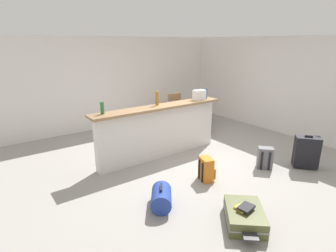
# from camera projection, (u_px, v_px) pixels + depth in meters

# --- Properties ---
(ground_plane) EXTENTS (13.00, 13.00, 0.05)m
(ground_plane) POSITION_uv_depth(u_px,v_px,m) (190.00, 157.00, 5.79)
(ground_plane) COLOR gray
(wall_back) EXTENTS (6.60, 0.10, 2.50)m
(wall_back) POSITION_uv_depth(u_px,v_px,m) (123.00, 82.00, 7.77)
(wall_back) COLOR silver
(wall_back) RESTS_ON ground_plane
(wall_right) EXTENTS (0.10, 6.00, 2.50)m
(wall_right) POSITION_uv_depth(u_px,v_px,m) (269.00, 84.00, 7.34)
(wall_right) COLOR silver
(wall_right) RESTS_ON ground_plane
(partition_half_wall) EXTENTS (2.80, 0.20, 1.05)m
(partition_half_wall) POSITION_uv_depth(u_px,v_px,m) (160.00, 133.00, 5.64)
(partition_half_wall) COLOR silver
(partition_half_wall) RESTS_ON ground_plane
(bar_countertop) EXTENTS (2.96, 0.40, 0.05)m
(bar_countertop) POSITION_uv_depth(u_px,v_px,m) (160.00, 107.00, 5.48)
(bar_countertop) COLOR #93704C
(bar_countertop) RESTS_ON partition_half_wall
(bottle_green) EXTENTS (0.07, 0.07, 0.22)m
(bottle_green) POSITION_uv_depth(u_px,v_px,m) (102.00, 108.00, 4.82)
(bottle_green) COLOR #2D6B38
(bottle_green) RESTS_ON bar_countertop
(bottle_amber) EXTENTS (0.06, 0.06, 0.28)m
(bottle_amber) POSITION_uv_depth(u_px,v_px,m) (157.00, 98.00, 5.50)
(bottle_amber) COLOR #9E661E
(bottle_amber) RESTS_ON bar_countertop
(bottle_blue) EXTENTS (0.07, 0.07, 0.23)m
(bottle_blue) POSITION_uv_depth(u_px,v_px,m) (206.00, 94.00, 6.15)
(bottle_blue) COLOR #284C89
(bottle_blue) RESTS_ON bar_countertop
(grocery_bag) EXTENTS (0.26, 0.18, 0.22)m
(grocery_bag) POSITION_uv_depth(u_px,v_px,m) (199.00, 95.00, 6.03)
(grocery_bag) COLOR silver
(grocery_bag) RESTS_ON bar_countertop
(dining_table) EXTENTS (1.10, 0.80, 0.74)m
(dining_table) POSITION_uv_depth(u_px,v_px,m) (186.00, 106.00, 7.53)
(dining_table) COLOR #332319
(dining_table) RESTS_ON ground_plane
(dining_chair_near_partition) EXTENTS (0.47, 0.47, 0.93)m
(dining_chair_near_partition) POSITION_uv_depth(u_px,v_px,m) (200.00, 114.00, 7.15)
(dining_chair_near_partition) COLOR #9E754C
(dining_chair_near_partition) RESTS_ON ground_plane
(dining_chair_far_side) EXTENTS (0.47, 0.47, 0.93)m
(dining_chair_far_side) POSITION_uv_depth(u_px,v_px,m) (173.00, 106.00, 8.02)
(dining_chair_far_side) COLOR #9E754C
(dining_chair_far_side) RESTS_ON ground_plane
(suitcase_flat_olive) EXTENTS (0.83, 0.85, 0.22)m
(suitcase_flat_olive) POSITION_uv_depth(u_px,v_px,m) (244.00, 216.00, 3.61)
(suitcase_flat_olive) COLOR #51562D
(suitcase_flat_olive) RESTS_ON ground_plane
(backpack_orange) EXTENTS (0.30, 0.32, 0.42)m
(backpack_orange) POSITION_uv_depth(u_px,v_px,m) (206.00, 169.00, 4.73)
(backpack_orange) COLOR orange
(backpack_orange) RESTS_ON ground_plane
(backpack_grey) EXTENTS (0.34, 0.34, 0.42)m
(backpack_grey) POSITION_uv_depth(u_px,v_px,m) (265.00, 158.00, 5.19)
(backpack_grey) COLOR slate
(backpack_grey) RESTS_ON ground_plane
(suitcase_upright_black) EXTENTS (0.47, 0.49, 0.67)m
(suitcase_upright_black) POSITION_uv_depth(u_px,v_px,m) (306.00, 152.00, 5.16)
(suitcase_upright_black) COLOR black
(suitcase_upright_black) RESTS_ON ground_plane
(duffel_bag_blue) EXTENTS (0.52, 0.56, 0.34)m
(duffel_bag_blue) POSITION_uv_depth(u_px,v_px,m) (161.00, 198.00, 3.96)
(duffel_bag_blue) COLOR #233D93
(duffel_bag_blue) RESTS_ON ground_plane
(book_stack) EXTENTS (0.24, 0.22, 0.06)m
(book_stack) POSITION_uv_depth(u_px,v_px,m) (245.00, 207.00, 3.56)
(book_stack) COLOR gold
(book_stack) RESTS_ON suitcase_flat_olive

